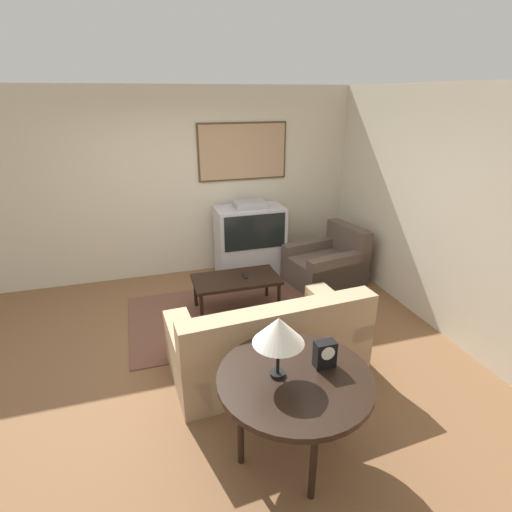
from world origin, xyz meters
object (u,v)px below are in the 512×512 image
at_px(tv, 250,241).
at_px(coffee_table, 236,281).
at_px(armchair, 327,265).
at_px(console_table, 295,384).
at_px(table_lamp, 279,331).
at_px(couch, 268,344).
at_px(mantel_clock, 325,354).

height_order(tv, coffee_table, tv).
relative_size(armchair, console_table, 1.00).
bearing_deg(console_table, coffee_table, 86.25).
bearing_deg(console_table, table_lamp, 156.06).
xyz_separation_m(armchair, console_table, (-1.61, -2.69, 0.41)).
distance_m(couch, mantel_clock, 1.14).
height_order(couch, table_lamp, table_lamp).
relative_size(table_lamp, mantel_clock, 2.28).
xyz_separation_m(couch, console_table, (-0.15, -1.04, 0.39)).
distance_m(coffee_table, console_table, 2.31).
height_order(table_lamp, mantel_clock, table_lamp).
distance_m(armchair, coffee_table, 1.52).
height_order(console_table, mantel_clock, mantel_clock).
bearing_deg(tv, coffee_table, -114.86).
bearing_deg(mantel_clock, table_lamp, 179.83).
distance_m(console_table, table_lamp, 0.44).
relative_size(coffee_table, mantel_clock, 5.27).
xyz_separation_m(couch, coffee_table, (0.00, 1.25, 0.11)).
xyz_separation_m(tv, mantel_clock, (-0.38, -3.26, 0.31)).
xyz_separation_m(tv, armchair, (0.98, -0.62, -0.27)).
bearing_deg(couch, tv, -105.63).
distance_m(armchair, console_table, 3.16).
bearing_deg(console_table, armchair, 59.15).
height_order(coffee_table, console_table, console_table).
xyz_separation_m(console_table, table_lamp, (-0.11, 0.05, 0.43)).
distance_m(tv, armchair, 1.19).
bearing_deg(couch, mantel_clock, 91.66).
xyz_separation_m(table_lamp, mantel_clock, (0.36, -0.00, -0.26)).
distance_m(table_lamp, mantel_clock, 0.44).
bearing_deg(coffee_table, armchair, 15.64).
bearing_deg(armchair, console_table, -41.17).
height_order(couch, mantel_clock, mantel_clock).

